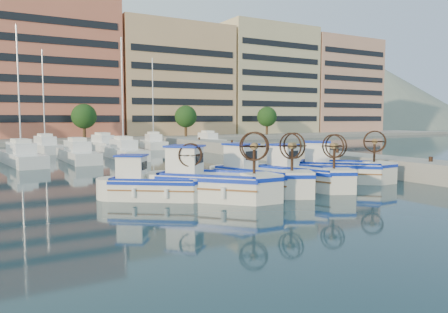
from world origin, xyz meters
TOP-DOWN VIEW (x-y plane):
  - ground at (0.00, 0.00)m, footprint 300.00×300.00m
  - quay at (13.00, 8.00)m, footprint 3.00×60.00m
  - waterfront at (9.23, 65.04)m, footprint 180.00×40.00m
  - hill_east at (140.00, 110.00)m, footprint 160.00×160.00m
  - yacht_marina at (-3.71, 27.45)m, footprint 36.36×22.90m
  - fishing_boat_a at (-4.14, 0.64)m, footprint 4.37×3.84m
  - fishing_boat_b at (-1.81, -0.67)m, footprint 4.94×5.08m
  - fishing_boat_c at (1.49, 0.02)m, footprint 3.37×5.22m
  - fishing_boat_d at (4.20, -0.14)m, footprint 3.32×5.04m
  - fishing_boat_e at (7.65, 0.56)m, footprint 4.87×4.79m

SIDE VIEW (x-z plane):
  - ground at x=0.00m, z-range 0.00..0.00m
  - hill_east at x=140.00m, z-range -25.00..25.00m
  - yacht_marina at x=-3.71m, z-range -5.22..6.28m
  - quay at x=13.00m, z-range 0.00..1.20m
  - fishing_boat_a at x=-4.14m, z-range -0.61..2.09m
  - fishing_boat_d at x=4.20m, z-range -0.68..2.36m
  - fishing_boat_e at x=7.65m, z-range -0.70..2.43m
  - fishing_boat_c at x=1.49m, z-range -0.71..2.46m
  - fishing_boat_b at x=-1.81m, z-range -0.73..2.52m
  - waterfront at x=9.23m, z-range -1.70..23.90m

